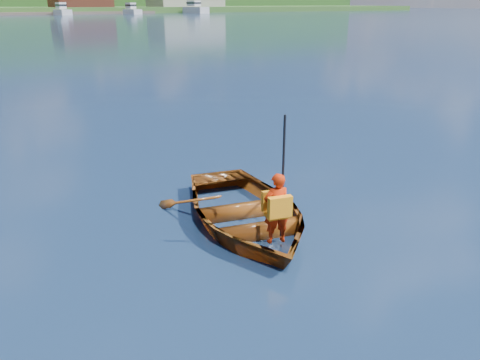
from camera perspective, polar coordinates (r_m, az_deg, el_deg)
name	(u,v)px	position (r m, az deg, el deg)	size (l,w,h in m)	color
ground	(221,205)	(8.24, -2.37, -3.04)	(600.00, 600.00, 0.00)	#0C1C3D
rowboat	(245,212)	(7.47, 0.62, -3.87)	(3.28, 3.98, 0.72)	brown
child_paddler	(277,207)	(6.58, 4.49, -3.36)	(0.43, 0.41, 1.82)	#B92306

